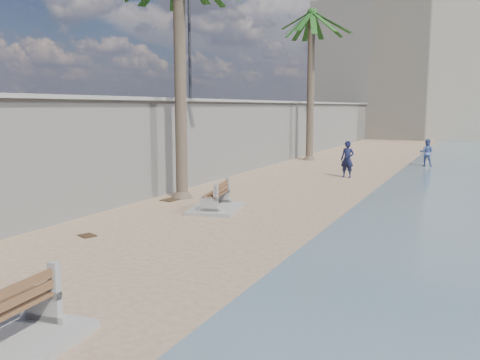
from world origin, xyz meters
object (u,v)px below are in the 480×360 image
(person_b, at_px, (427,151))
(person_a, at_px, (347,157))
(bench_near, at_px, (0,324))
(bench_far, at_px, (216,198))
(palm_back, at_px, (312,16))

(person_b, bearing_deg, person_a, 65.79)
(bench_near, height_order, person_b, person_b)
(bench_far, distance_m, person_a, 9.50)
(palm_back, bearing_deg, bench_near, -81.42)
(bench_far, bearing_deg, palm_back, 97.09)
(bench_far, bearing_deg, person_a, 77.90)
(bench_near, bearing_deg, person_a, 89.67)
(bench_near, relative_size, palm_back, 0.25)
(bench_far, xyz_separation_m, person_a, (1.99, 9.27, 0.60))
(bench_far, distance_m, palm_back, 18.14)
(palm_back, height_order, person_b, palm_back)
(person_a, bearing_deg, person_b, 71.62)
(bench_near, bearing_deg, bench_far, 101.03)
(bench_far, xyz_separation_m, person_b, (4.87, 15.63, 0.45))
(bench_near, height_order, person_a, person_a)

